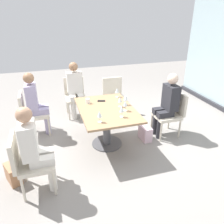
# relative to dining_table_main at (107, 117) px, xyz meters

# --- Properties ---
(ground_plane) EXTENTS (12.00, 12.00, 0.00)m
(ground_plane) POSITION_rel_dining_table_main_xyz_m (0.00, 0.00, -0.56)
(ground_plane) COLOR gray
(dining_table_main) EXTENTS (1.36, 0.94, 0.73)m
(dining_table_main) POSITION_rel_dining_table_main_xyz_m (0.00, 0.00, 0.00)
(dining_table_main) COLOR #997551
(dining_table_main) RESTS_ON ground_plane
(chair_near_window) EXTENTS (0.46, 0.51, 0.87)m
(chair_near_window) POSITION_rel_dining_table_main_xyz_m (0.00, 1.31, -0.06)
(chair_near_window) COLOR beige
(chair_near_window) RESTS_ON ground_plane
(chair_front_right) EXTENTS (0.46, 0.50, 0.87)m
(chair_front_right) POSITION_rel_dining_table_main_xyz_m (0.81, -1.31, -0.06)
(chair_front_right) COLOR beige
(chair_front_right) RESTS_ON ground_plane
(chair_side_end) EXTENTS (0.50, 0.46, 0.87)m
(chair_side_end) POSITION_rel_dining_table_main_xyz_m (-1.51, -0.35, -0.06)
(chair_side_end) COLOR beige
(chair_side_end) RESTS_ON ground_plane
(chair_front_left) EXTENTS (0.46, 0.50, 0.87)m
(chair_front_left) POSITION_rel_dining_table_main_xyz_m (-0.81, -1.31, -0.06)
(chair_front_left) COLOR beige
(chair_front_left) RESTS_ON ground_plane
(chair_far_left) EXTENTS (0.50, 0.46, 0.87)m
(chair_far_left) POSITION_rel_dining_table_main_xyz_m (-1.21, 0.52, -0.06)
(chair_far_left) COLOR beige
(chair_far_left) RESTS_ON ground_plane
(person_near_window) EXTENTS (0.34, 0.39, 1.26)m
(person_near_window) POSITION_rel_dining_table_main_xyz_m (-0.00, 1.20, 0.14)
(person_near_window) COLOR #28282D
(person_near_window) RESTS_ON ground_plane
(person_front_right) EXTENTS (0.34, 0.39, 1.26)m
(person_front_right) POSITION_rel_dining_table_main_xyz_m (0.81, -1.20, 0.14)
(person_front_right) COLOR silver
(person_front_right) RESTS_ON ground_plane
(person_side_end) EXTENTS (0.39, 0.34, 1.26)m
(person_side_end) POSITION_rel_dining_table_main_xyz_m (-1.40, -0.35, 0.14)
(person_side_end) COLOR silver
(person_side_end) RESTS_ON ground_plane
(person_front_left) EXTENTS (0.34, 0.39, 1.26)m
(person_front_left) POSITION_rel_dining_table_main_xyz_m (-0.81, -1.20, 0.14)
(person_front_left) COLOR #9E93B7
(person_front_left) RESTS_ON ground_plane
(wine_glass_0) EXTENTS (0.07, 0.07, 0.18)m
(wine_glass_0) POSITION_rel_dining_table_main_xyz_m (-0.07, 0.38, 0.30)
(wine_glass_0) COLOR silver
(wine_glass_0) RESTS_ON dining_table_main
(wine_glass_1) EXTENTS (0.07, 0.07, 0.18)m
(wine_glass_1) POSITION_rel_dining_table_main_xyz_m (0.46, -0.24, 0.30)
(wine_glass_1) COLOR silver
(wine_glass_1) RESTS_ON dining_table_main
(wine_glass_2) EXTENTS (0.07, 0.07, 0.18)m
(wine_glass_2) POSITION_rel_dining_table_main_xyz_m (0.39, 0.14, 0.30)
(wine_glass_2) COLOR silver
(wine_glass_2) RESTS_ON dining_table_main
(wine_glass_3) EXTENTS (0.07, 0.07, 0.18)m
(wine_glass_3) POSITION_rel_dining_table_main_xyz_m (0.18, 0.28, 0.30)
(wine_glass_3) COLOR silver
(wine_glass_3) RESTS_ON dining_table_main
(wine_glass_4) EXTENTS (0.07, 0.07, 0.18)m
(wine_glass_4) POSITION_rel_dining_table_main_xyz_m (-0.02, 0.25, 0.30)
(wine_glass_4) COLOR silver
(wine_glass_4) RESTS_ON dining_table_main
(wine_glass_5) EXTENTS (0.07, 0.07, 0.18)m
(wine_glass_5) POSITION_rel_dining_table_main_xyz_m (-0.49, 0.35, 0.30)
(wine_glass_5) COLOR silver
(wine_glass_5) RESTS_ON dining_table_main
(coffee_cup) EXTENTS (0.08, 0.08, 0.09)m
(coffee_cup) POSITION_rel_dining_table_main_xyz_m (-0.34, -0.27, 0.22)
(coffee_cup) COLOR white
(coffee_cup) RESTS_ON dining_table_main
(cell_phone_on_table) EXTENTS (0.11, 0.16, 0.01)m
(cell_phone_on_table) POSITION_rel_dining_table_main_xyz_m (-0.36, -0.00, 0.17)
(cell_phone_on_table) COLOR black
(cell_phone_on_table) RESTS_ON dining_table_main
(handbag_0) EXTENTS (0.31, 0.18, 0.28)m
(handbag_0) POSITION_rel_dining_table_main_xyz_m (0.06, 0.75, -0.42)
(handbag_0) COLOR beige
(handbag_0) RESTS_ON ground_plane
(handbag_1) EXTENTS (0.34, 0.27, 0.28)m
(handbag_1) POSITION_rel_dining_table_main_xyz_m (0.57, -1.58, -0.42)
(handbag_1) COLOR #A3704C
(handbag_1) RESTS_ON ground_plane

